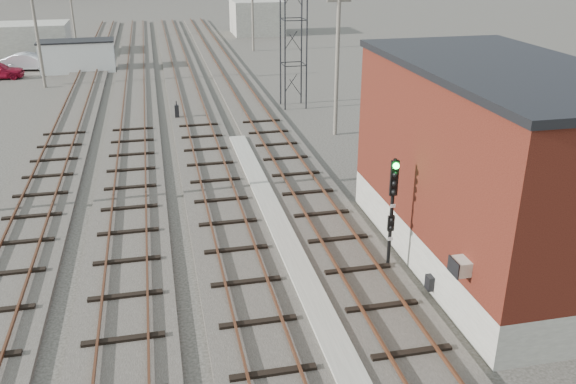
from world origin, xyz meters
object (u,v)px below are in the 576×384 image
object	(u,v)px
signal_mast	(392,206)
site_trailer	(77,56)
switch_stand	(177,112)
car_silver	(30,62)
car_grey	(48,57)

from	to	relation	value
signal_mast	site_trailer	xyz separation A→B (m)	(-14.12, 39.09, -1.14)
switch_stand	car_silver	bearing A→B (deg)	123.36
switch_stand	site_trailer	bearing A→B (deg)	114.85
signal_mast	car_grey	distance (m)	46.84
switch_stand	car_silver	world-z (taller)	car_silver
signal_mast	site_trailer	size ratio (longest dim) A/B	0.64
site_trailer	car_silver	size ratio (longest dim) A/B	1.44
signal_mast	switch_stand	bearing A→B (deg)	106.70
switch_stand	car_grey	size ratio (longest dim) A/B	0.29
signal_mast	car_grey	xyz separation A→B (m)	(-17.26, 43.50, -1.93)
switch_stand	car_grey	distance (m)	24.69
car_grey	signal_mast	bearing A→B (deg)	-161.50
switch_stand	car_silver	xyz separation A→B (m)	(-12.06, 19.29, 0.19)
signal_mast	site_trailer	world-z (taller)	signal_mast
signal_mast	car_silver	bearing A→B (deg)	114.44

